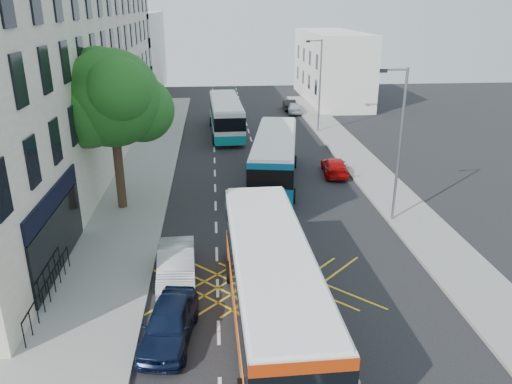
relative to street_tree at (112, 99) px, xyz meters
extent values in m
cube|color=gray|center=(0.01, 0.03, -6.22)|extent=(5.00, 70.00, 0.15)
cube|color=gray|center=(16.01, 0.03, -6.22)|extent=(3.00, 70.00, 0.15)
cube|color=beige|center=(-5.49, 9.53, 0.21)|extent=(8.00, 45.00, 13.00)
cube|color=black|center=(-1.44, -6.97, -2.89)|extent=(0.12, 7.00, 0.90)
cube|color=black|center=(-1.44, -6.97, -4.69)|extent=(0.12, 7.00, 2.60)
cube|color=silver|center=(-5.49, 40.03, -1.29)|extent=(8.00, 20.00, 10.00)
cube|color=silver|center=(19.51, 33.03, -2.29)|extent=(6.00, 18.00, 8.00)
cylinder|color=#382619|center=(0.01, 0.03, -3.94)|extent=(0.50, 0.50, 4.40)
sphere|color=#1D5719|center=(0.01, 0.03, 0.06)|extent=(5.20, 5.20, 5.20)
sphere|color=#1D5719|center=(1.41, 0.83, -0.74)|extent=(3.60, 3.60, 3.60)
sphere|color=#1D5719|center=(-1.19, -0.57, -0.54)|extent=(3.80, 3.80, 3.80)
sphere|color=#1D5719|center=(0.61, -1.27, 0.66)|extent=(3.40, 3.40, 3.40)
sphere|color=#1D5719|center=(-0.79, 1.13, 1.06)|extent=(3.20, 3.20, 3.20)
cylinder|color=slate|center=(14.81, -2.97, -2.14)|extent=(0.14, 0.14, 8.00)
cylinder|color=slate|center=(14.21, -2.97, 1.76)|extent=(1.20, 0.10, 0.10)
cube|color=black|center=(13.61, -2.97, 1.71)|extent=(0.35, 0.15, 0.18)
cylinder|color=slate|center=(14.81, 17.03, -2.14)|extent=(0.14, 0.14, 8.00)
cylinder|color=slate|center=(14.21, 17.03, 1.76)|extent=(1.20, 0.10, 0.10)
cube|color=black|center=(13.61, 17.03, 1.71)|extent=(0.35, 0.15, 0.18)
cube|color=silver|center=(7.23, -11.66, -4.52)|extent=(2.87, 11.70, 2.81)
cube|color=silver|center=(7.23, -11.66, -3.06)|extent=(2.65, 11.46, 0.13)
cube|color=black|center=(7.23, -11.66, -4.12)|extent=(2.93, 11.76, 1.16)
cube|color=#EC5913|center=(7.23, -11.66, -5.50)|extent=(2.92, 11.75, 0.79)
cylinder|color=black|center=(5.84, -8.51, -5.82)|extent=(0.31, 0.96, 0.95)
cylinder|color=black|center=(8.49, -8.46, -5.82)|extent=(0.31, 0.96, 0.95)
cube|color=silver|center=(9.25, 3.98, -4.60)|extent=(4.37, 11.39, 2.68)
cube|color=silver|center=(9.25, 3.98, -3.21)|extent=(4.13, 11.14, 0.12)
cube|color=black|center=(9.25, 3.98, -4.22)|extent=(4.44, 11.46, 1.11)
cube|color=#0C71A0|center=(9.25, 3.98, -5.53)|extent=(4.43, 11.45, 0.76)
cube|color=#0C6595|center=(8.32, -1.47, -4.57)|extent=(2.55, 0.53, 2.53)
cube|color=#FF0C0C|center=(7.31, -1.31, -5.28)|extent=(0.26, 0.10, 0.25)
cube|color=#FF0C0C|center=(9.31, -1.65, -5.28)|extent=(0.26, 0.10, 0.25)
cylinder|color=black|center=(8.51, 7.18, -5.84)|extent=(0.43, 0.94, 0.91)
cylinder|color=black|center=(11.01, 6.76, -5.84)|extent=(0.43, 0.94, 0.91)
cylinder|color=black|center=(7.37, 0.50, -5.84)|extent=(0.43, 0.94, 0.91)
cylinder|color=black|center=(9.86, 0.08, -5.84)|extent=(0.43, 0.94, 0.91)
cube|color=silver|center=(6.44, 17.30, -4.63)|extent=(2.85, 10.99, 2.63)
cube|color=silver|center=(6.44, 17.30, -3.26)|extent=(2.64, 10.77, 0.12)
cube|color=black|center=(6.44, 17.30, -4.26)|extent=(2.91, 11.06, 1.09)
cube|color=#0B8A8D|center=(6.44, 17.30, -5.55)|extent=(2.90, 11.05, 0.74)
cube|color=silver|center=(6.62, 11.88, -4.60)|extent=(2.52, 0.18, 2.48)
cube|color=#FF0C0C|center=(5.63, 11.83, -5.30)|extent=(0.25, 0.07, 0.25)
cube|color=#FF0C0C|center=(7.61, 11.90, -5.30)|extent=(0.25, 0.07, 0.25)
cylinder|color=black|center=(5.10, 20.24, -5.85)|extent=(0.31, 0.90, 0.89)
cylinder|color=black|center=(7.58, 20.32, -5.85)|extent=(0.31, 0.90, 0.89)
cylinder|color=black|center=(5.32, 13.59, -5.85)|extent=(0.31, 0.90, 0.89)
cylinder|color=black|center=(7.80, 13.67, -5.85)|extent=(0.31, 0.90, 0.89)
sphere|color=#99999E|center=(8.76, -16.98, -4.36)|extent=(0.33, 0.33, 0.33)
imported|color=black|center=(3.61, -12.22, -5.60)|extent=(2.15, 4.22, 1.37)
imported|color=#A3A5AA|center=(3.61, -8.20, -5.57)|extent=(1.74, 4.47, 1.45)
imported|color=#B50708|center=(13.52, 5.09, -5.73)|extent=(1.98, 4.05, 1.13)
imported|color=#44454C|center=(6.46, 23.75, -5.71)|extent=(2.10, 4.27, 1.16)
imported|color=#B1B5B9|center=(13.94, 25.49, -5.69)|extent=(1.67, 3.65, 1.21)
imported|color=black|center=(13.71, 27.39, -5.71)|extent=(1.38, 3.60, 1.17)
camera|label=1|loc=(5.38, -26.94, 4.75)|focal=35.00mm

